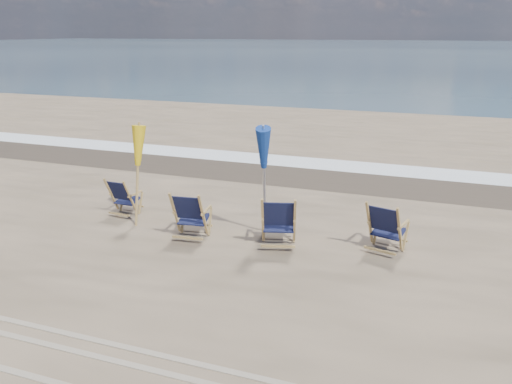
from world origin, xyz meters
TOP-DOWN VIEW (x-y plane):
  - ocean at (0.00, 128.00)m, footprint 400.00×400.00m
  - surf_foam at (0.00, 8.30)m, footprint 200.00×1.40m
  - wet_sand_strip at (0.00, 6.80)m, footprint 200.00×2.60m
  - tire_tracks at (0.00, -2.80)m, footprint 80.00×1.30m
  - beach_chair_0 at (-2.96, 2.06)m, footprint 0.64×0.71m
  - beach_chair_1 at (-0.83, 1.39)m, footprint 0.77×0.84m
  - beach_chair_2 at (0.99, 1.63)m, footprint 0.89×0.95m
  - beach_chair_3 at (2.92, 1.93)m, footprint 0.85×0.91m
  - umbrella_yellow at (-2.58, 1.83)m, footprint 0.30×0.30m
  - umbrella_blue at (0.25, 1.98)m, footprint 0.30×0.30m

SIDE VIEW (x-z plane):
  - ocean at x=0.00m, z-range 0.00..0.00m
  - wet_sand_strip at x=0.00m, z-range 0.00..0.00m
  - surf_foam at x=0.00m, z-range 0.00..0.01m
  - tire_tracks at x=0.00m, z-range 0.00..0.01m
  - beach_chair_0 at x=-2.96m, z-range 0.00..0.93m
  - beach_chair_3 at x=2.92m, z-range 0.00..1.06m
  - beach_chair_1 at x=-0.83m, z-range 0.00..1.07m
  - beach_chair_2 at x=0.99m, z-range 0.00..1.10m
  - umbrella_yellow at x=-2.58m, z-range 0.56..2.72m
  - umbrella_blue at x=0.25m, z-range 0.68..3.14m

